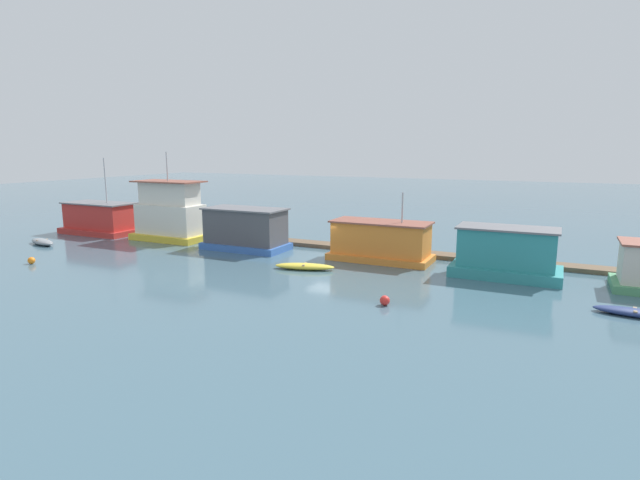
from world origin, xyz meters
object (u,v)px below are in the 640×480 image
Objects in this scene: houseboat_yellow at (170,214)px; buoy_red at (385,300)px; houseboat_blue at (245,229)px; buoy_orange at (31,260)px; houseboat_red at (100,219)px; houseboat_orange at (381,242)px; dinghy_yellow at (305,266)px; houseboat_teal at (506,254)px; dinghy_grey at (42,242)px; dinghy_navy at (635,313)px.

houseboat_yellow is 14.79× the size of buoy_red.
houseboat_blue reaches higher than buoy_orange.
houseboat_red is 12.83m from buoy_orange.
buoy_red is at bearing -69.77° from houseboat_orange.
houseboat_yellow reaches higher than dinghy_yellow.
buoy_orange reaches higher than dinghy_yellow.
houseboat_teal reaches higher than dinghy_grey.
houseboat_yellow is 10.61m from dinghy_grey.
houseboat_blue is at bearing 19.59° from dinghy_grey.
houseboat_blue reaches higher than dinghy_yellow.
buoy_red is (25.22, 1.80, 0.01)m from buoy_orange.
houseboat_blue is 1.85× the size of dinghy_navy.
buoy_red is (14.67, -9.07, -1.34)m from houseboat_blue.
houseboat_orange reaches higher than dinghy_yellow.
houseboat_red is at bearing -177.27° from houseboat_yellow.
houseboat_teal is 1.59× the size of dinghy_yellow.
houseboat_yellow reaches higher than houseboat_red.
dinghy_navy is at bearing -22.77° from houseboat_orange.
houseboat_orange is (19.40, 0.10, -0.90)m from houseboat_yellow.
houseboat_yellow reaches higher than dinghy_navy.
houseboat_yellow is at bearing 39.19° from dinghy_grey.
houseboat_orange is 1.99× the size of dinghy_navy.
buoy_red is (-4.94, -8.93, -1.19)m from houseboat_teal.
houseboat_yellow is 11.97m from buoy_orange.
houseboat_teal reaches higher than buoy_red.
dinghy_yellow is (-3.64, -4.83, -1.16)m from houseboat_orange.
houseboat_orange is 16.32m from dinghy_navy.
houseboat_orange is at bearing 13.67° from dinghy_grey.
dinghy_grey is 31.28m from buoy_red.
houseboat_red is at bearing 172.27° from dinghy_navy.
houseboat_orange is 2.07× the size of dinghy_grey.
houseboat_red is at bearing 178.86° from houseboat_blue.
buoy_red is at bearing -31.71° from houseboat_blue.
buoy_red is at bearing -23.03° from houseboat_yellow.
dinghy_yellow is (-12.23, -3.87, -1.24)m from houseboat_teal.
houseboat_teal is 12.88m from dinghy_yellow.
buoy_red is (23.05, -9.80, -2.02)m from houseboat_yellow.
buoy_orange is 25.29m from buoy_red.
houseboat_teal is 10.28m from buoy_red.
dinghy_navy is at bearing -39.71° from houseboat_teal.
dinghy_grey is 0.97× the size of dinghy_navy.
dinghy_grey is (-27.47, -6.68, -1.13)m from houseboat_orange.
dinghy_yellow is at bearing 4.44° from dinghy_grey.
houseboat_teal is at bearing 17.56° from dinghy_yellow.
dinghy_grey is at bearing -179.49° from dinghy_navy.
houseboat_orange is 6.16m from dinghy_yellow.
buoy_orange is at bearing -40.39° from dinghy_grey.
dinghy_navy is (18.65, -1.47, -0.02)m from dinghy_yellow.
houseboat_teal is at bearing -0.40° from houseboat_blue.
houseboat_teal is at bearing 19.59° from buoy_orange.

